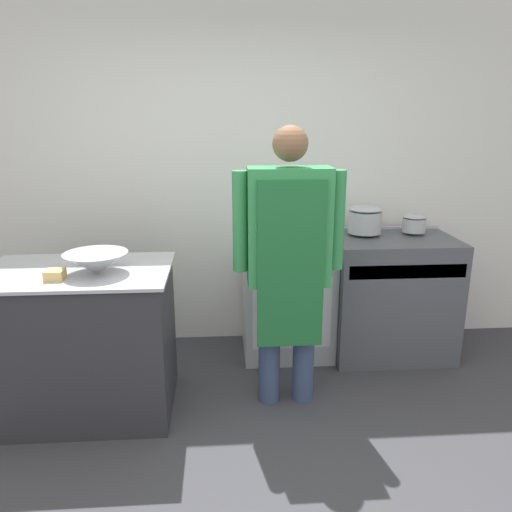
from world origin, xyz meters
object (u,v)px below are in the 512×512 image
Objects in this scene: stove at (390,296)px; sauce_pot at (414,223)px; person_cook at (288,252)px; plastic_tub at (55,275)px; mixing_bowl at (96,263)px; fridge_unit at (287,304)px; stock_pot at (365,219)px.

sauce_pot reaches higher than stove.
person_cook reaches higher than sauce_pot.
stove is 0.59m from sauce_pot.
stove is 9.40× the size of plastic_tub.
fridge_unit is at bearing 32.30° from mixing_bowl.
plastic_tub is at bearing -158.90° from sauce_pot.
stove is 2.22m from mixing_bowl.
sauce_pot reaches higher than plastic_tub.
person_cook is 1.14m from mixing_bowl.
stove reaches higher than fridge_unit.
person_cook is 17.48× the size of plastic_tub.
plastic_tub reaches higher than stove.
mixing_bowl is 3.67× the size of plastic_tub.
fridge_unit is 4.46× the size of sauce_pot.
stove is 0.63m from stock_pot.
person_cook reaches higher than stove.
person_cook is at bearing -145.01° from sauce_pot.
person_cook is at bearing -144.30° from stove.
fridge_unit is 3.10× the size of stock_pot.
person_cook is 1.35m from plastic_tub.
fridge_unit is 1.78m from plastic_tub.
person_cook reaches higher than stock_pot.
stock_pot is at bearing 24.43° from mixing_bowl.
person_cook is (-0.89, -0.64, 0.55)m from stove.
mixing_bowl is (-1.23, -0.78, 0.60)m from fridge_unit.
person_cook reaches higher than mixing_bowl.
plastic_tub is (-1.44, -0.88, 0.56)m from fridge_unit.
stove is at bearing 19.47° from mixing_bowl.
person_cook is at bearing 7.61° from plastic_tub.
fridge_unit is 0.45× the size of person_cook.
mixing_bowl is at bearing 26.80° from plastic_tub.
mixing_bowl is at bearing -155.57° from stock_pot.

